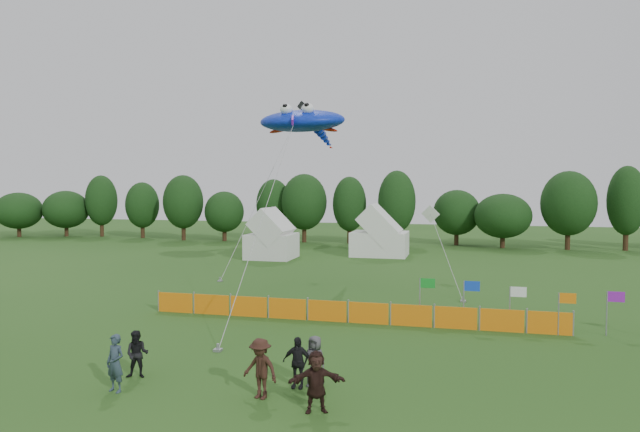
% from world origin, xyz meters
% --- Properties ---
extents(ground, '(160.00, 160.00, 0.00)m').
position_xyz_m(ground, '(0.00, 0.00, 0.00)').
color(ground, '#234C16').
rests_on(ground, ground).
extents(treeline, '(104.57, 8.78, 8.36)m').
position_xyz_m(treeline, '(1.61, 44.93, 4.18)').
color(treeline, '#382314').
rests_on(treeline, ground).
extents(tent_left, '(4.10, 4.10, 3.61)m').
position_xyz_m(tent_left, '(-10.62, 30.60, 1.82)').
color(tent_left, silver).
rests_on(tent_left, ground).
extents(tent_right, '(5.16, 4.13, 3.64)m').
position_xyz_m(tent_right, '(-1.52, 34.84, 1.84)').
color(tent_right, white).
rests_on(tent_right, ground).
extents(barrier_fence, '(19.90, 0.06, 1.00)m').
position_xyz_m(barrier_fence, '(0.66, 8.74, 0.50)').
color(barrier_fence, orange).
rests_on(barrier_fence, ground).
extents(flag_row, '(10.73, 0.68, 2.20)m').
position_xyz_m(flag_row, '(9.06, 9.01, 1.37)').
color(flag_row, gray).
rests_on(flag_row, ground).
extents(spectator_a, '(0.75, 0.58, 1.82)m').
position_xyz_m(spectator_a, '(-4.65, -1.97, 0.91)').
color(spectator_a, '#2B3A48').
rests_on(spectator_a, ground).
extents(spectator_b, '(0.92, 0.80, 1.61)m').
position_xyz_m(spectator_b, '(-4.71, -0.63, 0.80)').
color(spectator_b, black).
rests_on(spectator_b, ground).
extents(spectator_c, '(1.34, 1.00, 1.85)m').
position_xyz_m(spectator_c, '(-0.02, -1.40, 0.93)').
color(spectator_c, '#321B14').
rests_on(spectator_c, ground).
extents(spectator_d, '(0.97, 0.40, 1.65)m').
position_xyz_m(spectator_d, '(0.81, -0.23, 0.83)').
color(spectator_d, black).
rests_on(spectator_d, ground).
extents(spectator_e, '(0.92, 0.73, 1.65)m').
position_xyz_m(spectator_e, '(1.33, 0.01, 0.83)').
color(spectator_e, '#444348').
rests_on(spectator_e, ground).
extents(spectator_f, '(1.72, 1.05, 1.77)m').
position_xyz_m(spectator_f, '(1.90, -1.99, 0.89)').
color(spectator_f, black).
rests_on(spectator_f, ground).
extents(stingray_kite, '(5.79, 23.28, 11.73)m').
position_xyz_m(stingray_kite, '(-4.28, 18.87, 10.68)').
color(stingray_kite, '#0F2FE1').
rests_on(stingray_kite, ground).
extents(small_kite_white, '(3.13, 9.03, 5.16)m').
position_xyz_m(small_kite_white, '(4.25, 21.57, 3.39)').
color(small_kite_white, white).
rests_on(small_kite_white, ground).
extents(small_kite_dark, '(3.34, 11.13, 13.63)m').
position_xyz_m(small_kite_dark, '(-8.34, 24.64, 8.06)').
color(small_kite_dark, black).
rests_on(small_kite_dark, ground).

